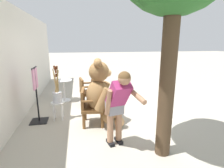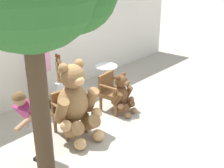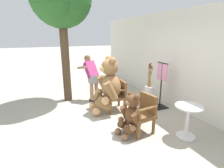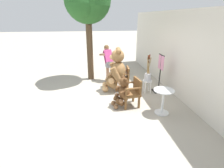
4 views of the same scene
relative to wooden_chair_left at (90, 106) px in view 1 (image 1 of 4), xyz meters
The scene contains 11 objects.
ground_plane 1.01m from the wooden_chair_left, 43.70° to the right, with size 60.00×60.00×0.00m, color #A8A091.
back_wall 2.11m from the wooden_chair_left, 69.80° to the left, with size 10.00×0.16×2.80m, color silver.
wooden_chair_left is the anchor object (origin of this frame).
wooden_chair_right 1.31m from the wooden_chair_left, ahead, with size 0.62×0.58×0.86m.
teddy_bear_large 0.41m from the wooden_chair_left, 93.33° to the right, with size 0.95×0.93×1.57m.
teddy_bear_small 1.35m from the wooden_chair_left, 12.49° to the right, with size 0.58×0.57×0.95m.
person_visitor 1.22m from the wooden_chair_left, 158.31° to the right, with size 0.79×0.60×1.48m.
white_stool 0.91m from the wooden_chair_left, 61.35° to the left, with size 0.34×0.34×0.46m.
brush_bucket 0.92m from the wooden_chair_left, 61.22° to the left, with size 0.22×0.22×0.93m.
round_side_table 2.04m from the wooden_chair_left, 21.21° to the left, with size 0.56×0.56×0.72m.
clothing_display_stand 1.34m from the wooden_chair_left, 73.28° to the left, with size 0.44×0.40×1.36m.
Camera 1 is at (-4.58, 0.87, 1.93)m, focal length 28.00 mm.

